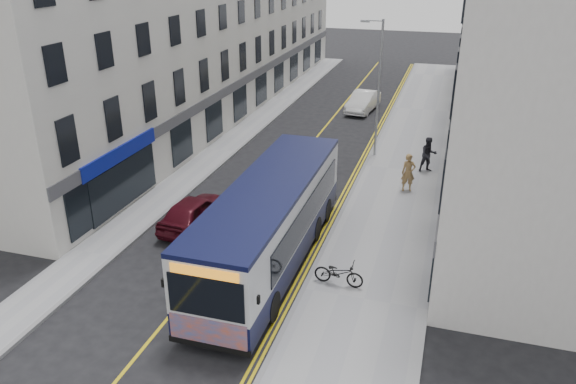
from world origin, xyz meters
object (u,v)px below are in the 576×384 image
Objects in this scene: car_maroon at (195,212)px; city_bus at (270,220)px; streetlamp at (378,84)px; bicycle at (339,273)px; pedestrian_near at (408,173)px; car_white at (363,102)px; pedestrian_far at (428,155)px.

city_bus is at bearing 159.85° from car_maroon.
streetlamp reaches higher than city_bus.
bicycle is 9.76m from pedestrian_near.
bicycle is at bearing -17.74° from city_bus.
bicycle is 0.41× the size of car_white.
car_maroon is at bearing 154.59° from city_bus.
pedestrian_near is 0.43× the size of car_white.
car_white is (-2.37, 9.80, -3.63)m from streetlamp.
pedestrian_near is (2.52, -4.94, -3.28)m from streetlamp.
pedestrian_near is 0.46× the size of car_maroon.
city_bus reaches higher than car_maroon.
city_bus is 6.38× the size of bicycle.
car_maroon is (-7.26, 2.99, 0.12)m from bicycle.
pedestrian_far is at bearing -129.38° from car_maroon.
streetlamp reaches higher than car_maroon.
pedestrian_near is 11.01m from car_maroon.
bicycle is 24.61m from car_white.
car_white is (-5.68, 11.70, -0.34)m from pedestrian_far.
streetlamp is 4.08× the size of pedestrian_far.
car_maroon is at bearing -159.06° from pedestrian_near.
streetlamp is 15.09m from bicycle.
streetlamp is at bearing 7.07° from bicycle.
bicycle is 0.95× the size of pedestrian_far.
car_white is (-4.89, 14.75, -0.34)m from pedestrian_near.
pedestrian_far is 0.46× the size of car_maroon.
bicycle is 7.86m from car_maroon.
bicycle is at bearing -86.08° from streetlamp.
car_white is 21.74m from car_maroon.
bicycle is at bearing 162.88° from car_maroon.
pedestrian_far is (3.31, -1.89, -3.28)m from streetlamp.
pedestrian_near is (4.48, 8.68, -0.79)m from city_bus.
streetlamp is at bearing 125.75° from pedestrian_far.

